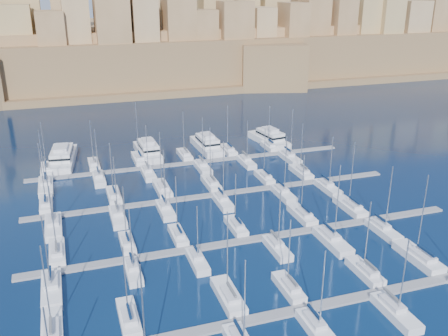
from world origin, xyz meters
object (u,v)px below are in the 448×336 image
object	(u,v)px
motor_yacht_c	(207,144)
motor_yacht_d	(269,138)
motor_yacht_a	(63,157)
sailboat_0	(52,332)
sailboat_2	(229,296)
motor_yacht_b	(148,150)
sailboat_4	(365,272)

from	to	relation	value
motor_yacht_c	motor_yacht_d	size ratio (longest dim) A/B	0.98
motor_yacht_d	motor_yacht_c	bearing A→B (deg)	179.85
motor_yacht_a	motor_yacht_c	world-z (taller)	same
sailboat_0	sailboat_2	xyz separation A→B (m)	(25.29, 0.11, 0.01)
motor_yacht_d	motor_yacht_b	bearing A→B (deg)	179.88
sailboat_2	motor_yacht_a	bearing A→B (deg)	107.19
sailboat_2	motor_yacht_b	world-z (taller)	sailboat_2
sailboat_4	motor_yacht_a	world-z (taller)	sailboat_4
sailboat_4	motor_yacht_a	bearing A→B (deg)	122.30
motor_yacht_c	motor_yacht_a	bearing A→B (deg)	177.96
sailboat_2	motor_yacht_b	bearing A→B (deg)	89.67
motor_yacht_b	motor_yacht_c	world-z (taller)	same
motor_yacht_b	motor_yacht_c	xyz separation A→B (m)	(16.90, -0.03, 0.00)
motor_yacht_a	motor_yacht_d	xyz separation A→B (m)	(58.61, -1.45, 0.00)
sailboat_4	motor_yacht_b	xyz separation A→B (m)	(-23.00, 70.55, 0.99)
motor_yacht_a	motor_yacht_d	distance (m)	58.63
sailboat_0	motor_yacht_c	world-z (taller)	sailboat_0
motor_yacht_c	motor_yacht_b	bearing A→B (deg)	179.91
sailboat_4	sailboat_2	bearing A→B (deg)	178.50
motor_yacht_b	motor_yacht_d	bearing A→B (deg)	-0.12
sailboat_0	motor_yacht_a	bearing A→B (deg)	87.41
sailboat_2	motor_yacht_a	xyz separation A→B (m)	(-22.06, 71.31, 0.97)
sailboat_4	motor_yacht_d	xyz separation A→B (m)	(13.15, 70.47, 0.99)
sailboat_4	motor_yacht_c	size ratio (longest dim) A/B	0.79
sailboat_2	motor_yacht_c	xyz separation A→B (m)	(17.31, 69.91, 0.97)
sailboat_2	sailboat_4	xyz separation A→B (m)	(23.40, -0.61, -0.02)
sailboat_4	motor_yacht_a	xyz separation A→B (m)	(-45.46, 71.92, 0.99)
sailboat_2	sailboat_4	bearing A→B (deg)	-1.50
sailboat_0	motor_yacht_d	bearing A→B (deg)	48.53
sailboat_0	motor_yacht_d	size ratio (longest dim) A/B	0.80
sailboat_2	motor_yacht_d	world-z (taller)	sailboat_2
sailboat_0	motor_yacht_d	world-z (taller)	sailboat_0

